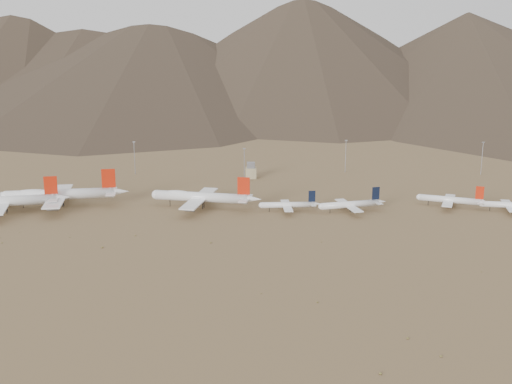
{
  "coord_description": "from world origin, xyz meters",
  "views": [
    {
      "loc": [
        25.04,
        -352.23,
        107.31
      ],
      "look_at": [
        32.15,
        30.0,
        11.64
      ],
      "focal_mm": 45.0,
      "sensor_mm": 36.0,
      "label": 1
    }
  ],
  "objects_px": {
    "widebody_centre": "(61,194)",
    "narrowbody_a": "(289,205)",
    "narrowbody_b": "(352,204)",
    "widebody_west": "(4,201)",
    "control_tower": "(251,171)",
    "widebody_east": "(202,197)"
  },
  "relations": [
    {
      "from": "widebody_centre",
      "to": "narrowbody_a",
      "type": "bearing_deg",
      "value": -12.72
    },
    {
      "from": "narrowbody_b",
      "to": "widebody_west",
      "type": "bearing_deg",
      "value": 165.93
    },
    {
      "from": "narrowbody_a",
      "to": "control_tower",
      "type": "bearing_deg",
      "value": 101.52
    },
    {
      "from": "control_tower",
      "to": "narrowbody_a",
      "type": "bearing_deg",
      "value": -76.36
    },
    {
      "from": "narrowbody_a",
      "to": "narrowbody_b",
      "type": "relative_size",
      "value": 0.89
    },
    {
      "from": "widebody_east",
      "to": "narrowbody_b",
      "type": "height_order",
      "value": "widebody_east"
    },
    {
      "from": "widebody_centre",
      "to": "narrowbody_a",
      "type": "xyz_separation_m",
      "value": [
        143.13,
        -13.67,
        -3.9
      ]
    },
    {
      "from": "widebody_east",
      "to": "control_tower",
      "type": "distance_m",
      "value": 90.19
    },
    {
      "from": "widebody_east",
      "to": "narrowbody_a",
      "type": "bearing_deg",
      "value": 3.78
    },
    {
      "from": "widebody_east",
      "to": "control_tower",
      "type": "relative_size",
      "value": 5.82
    },
    {
      "from": "control_tower",
      "to": "widebody_east",
      "type": "bearing_deg",
      "value": -110.54
    },
    {
      "from": "widebody_west",
      "to": "control_tower",
      "type": "distance_m",
      "value": 177.51
    },
    {
      "from": "widebody_west",
      "to": "control_tower",
      "type": "xyz_separation_m",
      "value": [
        150.84,
        93.55,
        -2.14
      ]
    },
    {
      "from": "narrowbody_a",
      "to": "control_tower",
      "type": "xyz_separation_m",
      "value": [
        -22.55,
        92.91,
        1.14
      ]
    },
    {
      "from": "widebody_west",
      "to": "widebody_centre",
      "type": "bearing_deg",
      "value": 13.86
    },
    {
      "from": "narrowbody_a",
      "to": "narrowbody_b",
      "type": "height_order",
      "value": "narrowbody_b"
    },
    {
      "from": "widebody_centre",
      "to": "widebody_west",
      "type": "bearing_deg",
      "value": -161.95
    },
    {
      "from": "widebody_centre",
      "to": "narrowbody_a",
      "type": "distance_m",
      "value": 143.83
    },
    {
      "from": "widebody_centre",
      "to": "control_tower",
      "type": "relative_size",
      "value": 6.55
    },
    {
      "from": "narrowbody_a",
      "to": "widebody_west",
      "type": "bearing_deg",
      "value": 178.09
    },
    {
      "from": "widebody_east",
      "to": "narrowbody_b",
      "type": "bearing_deg",
      "value": 6.4
    },
    {
      "from": "widebody_west",
      "to": "narrowbody_a",
      "type": "distance_m",
      "value": 173.43
    }
  ]
}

